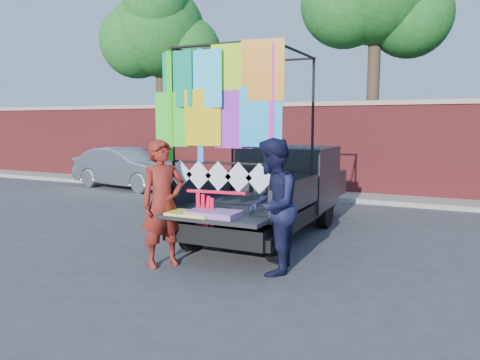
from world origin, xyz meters
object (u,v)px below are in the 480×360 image
at_px(sedan, 129,168).
at_px(woman, 163,204).
at_px(pickup_truck, 280,189).
at_px(man, 272,206).

distance_m(sedan, woman, 8.22).
distance_m(pickup_truck, man, 2.59).
relative_size(pickup_truck, sedan, 1.28).
height_order(woman, man, man).
distance_m(pickup_truck, woman, 2.91).
bearing_deg(man, woman, -91.12).
xyz_separation_m(pickup_truck, sedan, (-6.21, 3.25, -0.15)).
height_order(pickup_truck, man, pickup_truck).
relative_size(sedan, woman, 2.15).
bearing_deg(pickup_truck, man, -71.59).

